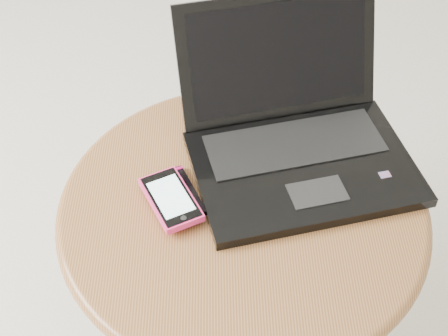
{
  "coord_description": "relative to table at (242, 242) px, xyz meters",
  "views": [
    {
      "loc": [
        -0.14,
        -0.72,
        1.19
      ],
      "look_at": [
        -0.13,
        -0.06,
        0.51
      ],
      "focal_mm": 51.75,
      "sensor_mm": 36.0,
      "label": 1
    }
  ],
  "objects": [
    {
      "name": "phone_black",
      "position": [
        -0.1,
        0.01,
        0.1
      ],
      "size": [
        0.09,
        0.12,
        0.01
      ],
      "color": "black",
      "rests_on": "table"
    },
    {
      "name": "laptop",
      "position": [
        0.09,
        0.11,
        0.14
      ],
      "size": [
        0.4,
        0.38,
        0.21
      ],
      "color": "black",
      "rests_on": "table"
    },
    {
      "name": "table",
      "position": [
        0.0,
        0.0,
        0.0
      ],
      "size": [
        0.57,
        0.57,
        0.45
      ],
      "color": "#582914",
      "rests_on": "ground"
    },
    {
      "name": "phone_pink",
      "position": [
        -0.11,
        -0.01,
        0.11
      ],
      "size": [
        0.1,
        0.13,
        0.01
      ],
      "color": "#FB2F78",
      "rests_on": "phone_black"
    }
  ]
}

